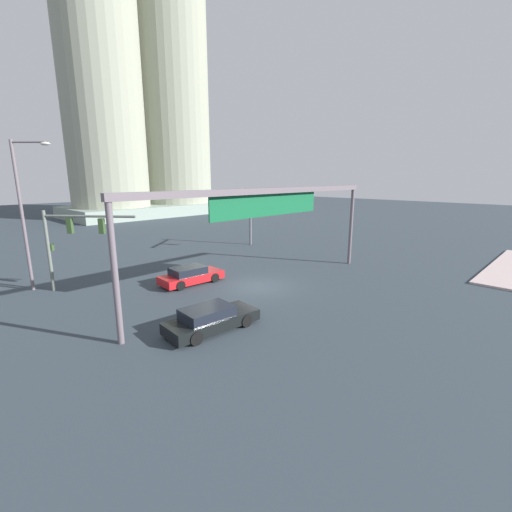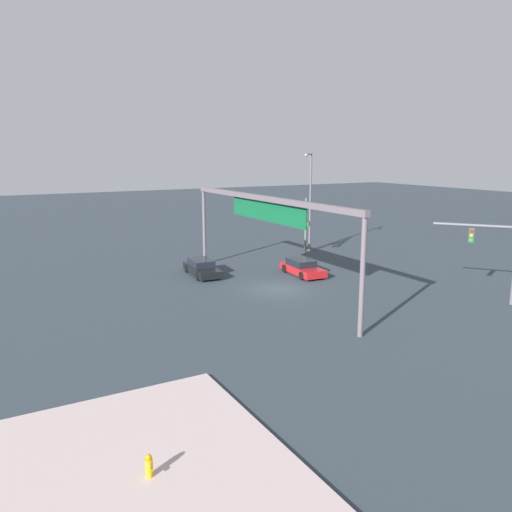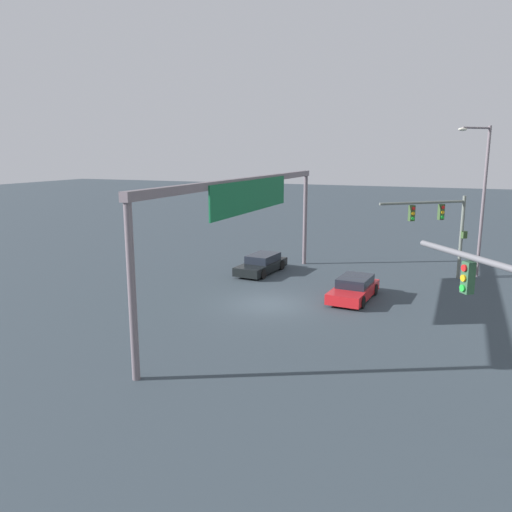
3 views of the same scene
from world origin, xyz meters
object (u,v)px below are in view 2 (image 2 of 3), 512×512
(traffic_signal_near_corner, at_px, (301,216))
(streetlamp_curved_arm, at_px, (310,196))
(sedan_car_waiting_far, at_px, (202,268))
(traffic_signal_opposite_side, at_px, (497,248))
(fire_hydrant_on_curb, at_px, (149,466))
(sedan_car_approaching, at_px, (302,268))

(traffic_signal_near_corner, xyz_separation_m, streetlamp_curved_arm, (-1.72, 2.10, 1.69))
(traffic_signal_near_corner, relative_size, sedan_car_waiting_far, 1.10)
(traffic_signal_opposite_side, xyz_separation_m, sedan_car_waiting_far, (-15.87, -13.24, -2.98))
(streetlamp_curved_arm, relative_size, fire_hydrant_on_curb, 13.25)
(sedan_car_approaching, relative_size, sedan_car_waiting_far, 0.95)
(sedan_car_waiting_far, distance_m, fire_hydrant_on_curb, 25.42)
(traffic_signal_near_corner, xyz_separation_m, fire_hydrant_on_curb, (25.10, -22.29, -3.20))
(fire_hydrant_on_curb, bearing_deg, sedan_car_waiting_far, 153.38)
(traffic_signal_opposite_side, height_order, fire_hydrant_on_curb, traffic_signal_opposite_side)
(traffic_signal_opposite_side, relative_size, sedan_car_approaching, 1.18)
(traffic_signal_near_corner, distance_m, sedan_car_waiting_far, 11.58)
(traffic_signal_opposite_side, height_order, streetlamp_curved_arm, streetlamp_curved_arm)
(traffic_signal_opposite_side, distance_m, fire_hydrant_on_curb, 25.75)
(traffic_signal_near_corner, height_order, sedan_car_approaching, traffic_signal_near_corner)
(traffic_signal_near_corner, relative_size, sedan_car_approaching, 1.16)
(sedan_car_approaching, bearing_deg, traffic_signal_opposite_side, 31.96)
(traffic_signal_opposite_side, relative_size, sedan_car_waiting_far, 1.12)
(traffic_signal_opposite_side, bearing_deg, sedan_car_approaching, -10.47)
(traffic_signal_near_corner, relative_size, traffic_signal_opposite_side, 0.98)
(traffic_signal_opposite_side, relative_size, fire_hydrant_on_curb, 7.49)
(sedan_car_approaching, height_order, fire_hydrant_on_curb, sedan_car_approaching)
(traffic_signal_opposite_side, bearing_deg, traffic_signal_near_corner, -30.81)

